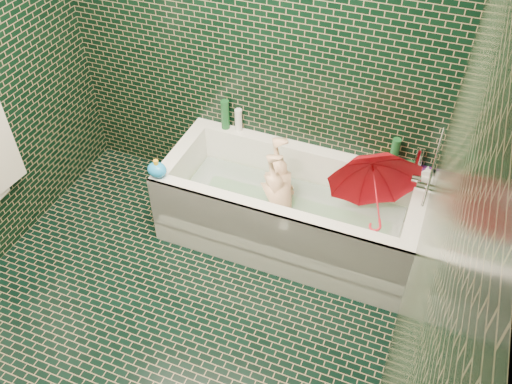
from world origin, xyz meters
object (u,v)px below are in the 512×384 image
at_px(bathtub, 288,216).
at_px(child, 282,205).
at_px(umbrella, 376,194).
at_px(bath_toy, 157,170).
at_px(rubber_duck, 385,161).

relative_size(bathtub, child, 1.80).
distance_m(umbrella, bath_toy, 1.38).
bearing_deg(rubber_duck, child, -160.91).
relative_size(child, rubber_duck, 8.09).
xyz_separation_m(child, umbrella, (0.59, 0.02, 0.28)).
bearing_deg(bath_toy, rubber_duck, 27.03).
distance_m(bathtub, umbrella, 0.67).
distance_m(rubber_duck, bath_toy, 1.47).
height_order(bathtub, umbrella, umbrella).
xyz_separation_m(umbrella, bath_toy, (-1.35, -0.30, 0.01)).
distance_m(umbrella, rubber_duck, 0.34).
bearing_deg(rubber_duck, bathtub, -160.03).
relative_size(child, umbrella, 1.66).
height_order(child, rubber_duck, rubber_duck).
bearing_deg(bathtub, umbrella, 0.49).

